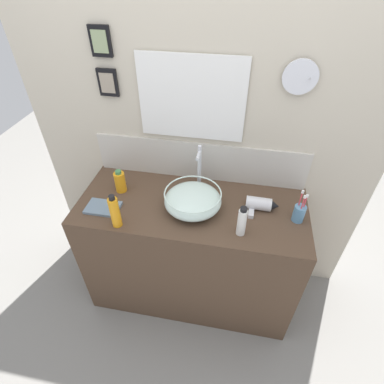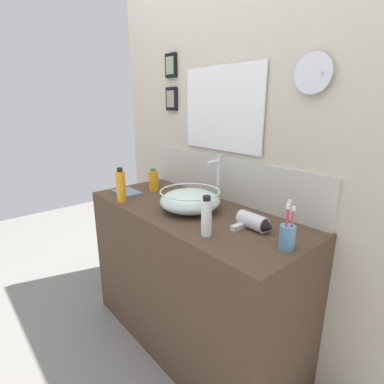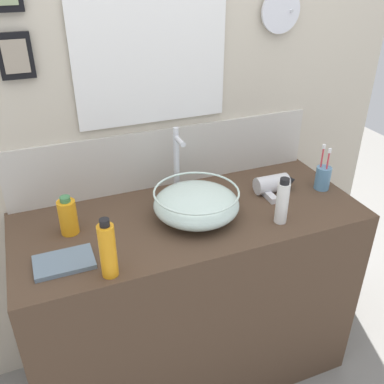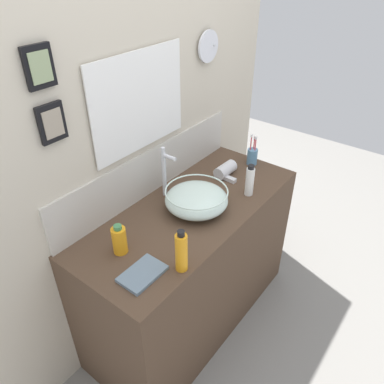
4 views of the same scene
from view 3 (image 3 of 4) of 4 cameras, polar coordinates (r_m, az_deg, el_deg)
The scene contains 11 objects.
ground_plane at distance 2.22m, azimuth -0.10°, elevation -21.93°, with size 6.00×6.00×0.00m, color gray.
vanity_counter at distance 1.91m, azimuth -0.11°, elevation -13.92°, with size 1.33×0.56×0.85m, color #4C3828.
back_panel at distance 1.76m, azimuth -3.94°, elevation 11.42°, with size 2.10×0.10×2.39m.
glass_bowl_sink at distance 1.60m, azimuth 0.58°, elevation -1.54°, with size 0.32×0.32×0.11m.
faucet at distance 1.72m, azimuth -2.02°, elevation 4.56°, with size 0.02×0.09×0.29m.
hair_drier at distance 1.82m, azimuth 10.99°, elevation 1.05°, with size 0.18×0.13×0.07m.
toothbrush_cup at distance 1.88m, azimuth 17.06°, elevation 1.90°, with size 0.06×0.06×0.20m.
shampoo_bottle at distance 1.33m, azimuth -11.17°, elevation -7.57°, with size 0.05×0.05×0.21m.
soap_dispenser at distance 1.57m, azimuth -16.21°, elevation -3.15°, with size 0.06×0.06×0.15m.
lotion_bottle at distance 1.59m, azimuth 11.95°, elevation -1.27°, with size 0.05×0.05×0.18m.
hand_towel at distance 1.46m, azimuth -16.70°, elevation -8.95°, with size 0.19×0.13×0.02m, color slate.
Camera 3 is at (-0.51, -1.29, 1.74)m, focal length 40.00 mm.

